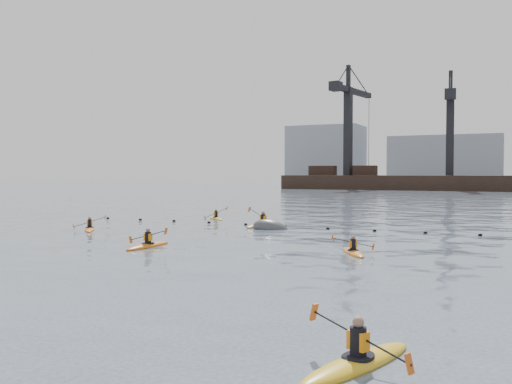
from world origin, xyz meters
TOP-DOWN VIEW (x-y plane):
  - ground at (0.00, 0.00)m, footprint 400.00×400.00m
  - float_line at (-0.50, 22.53)m, footprint 33.24×0.73m
  - barge_pier at (-0.22, 110.00)m, footprint 72.00×19.30m
  - skyline at (2.23, 150.27)m, footprint 141.00×28.00m
  - kayaker_0 at (-4.39, 10.60)m, footprint 2.23×3.28m
  - kayaker_1 at (8.97, -1.07)m, footprint 2.15×3.33m
  - kayaker_2 at (-12.43, 15.43)m, footprint 2.35×2.68m
  - kayaker_3 at (-3.54, 22.29)m, footprint 2.51×3.71m
  - kayaker_4 at (5.19, 12.72)m, footprint 1.95×2.79m
  - kayaker_5 at (-9.21, 25.89)m, footprint 2.42×2.36m
  - mooring_buoy at (-2.34, 20.86)m, footprint 2.87×2.15m

SIDE VIEW (x-z plane):
  - ground at x=0.00m, z-range 0.00..0.00m
  - mooring_buoy at x=-2.34m, z-range -0.82..0.82m
  - float_line at x=-0.50m, z-range -0.09..0.15m
  - kayaker_5 at x=-9.21m, z-range -0.45..0.63m
  - kayaker_4 at x=5.19m, z-range -0.39..0.57m
  - kayaker_2 at x=-12.43m, z-range -0.44..0.62m
  - kayaker_0 at x=-4.39m, z-range -0.46..0.66m
  - kayaker_1 at x=8.97m, z-range -0.46..0.66m
  - kayaker_3 at x=-3.54m, z-range -0.60..0.83m
  - barge_pier at x=-0.22m, z-range -12.86..16.64m
  - skyline at x=2.23m, z-range -1.75..20.25m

